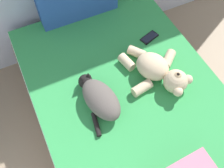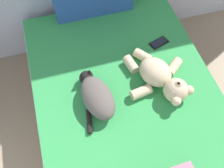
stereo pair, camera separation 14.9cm
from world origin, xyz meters
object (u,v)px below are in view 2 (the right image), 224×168
(cat, at_px, (96,96))
(teddy_bear, at_px, (161,78))
(bed, at_px, (128,116))
(cell_phone, at_px, (159,43))

(cat, distance_m, teddy_bear, 0.46)
(cat, relative_size, teddy_bear, 0.81)
(bed, relative_size, cell_phone, 12.34)
(teddy_bear, bearing_deg, bed, -163.06)
(cat, height_order, teddy_bear, teddy_bear)
(bed, relative_size, teddy_bear, 3.69)
(cell_phone, bearing_deg, bed, -131.70)
(cell_phone, bearing_deg, teddy_bear, -111.48)
(cat, xyz_separation_m, cell_phone, (0.59, 0.36, -0.07))
(cat, height_order, cell_phone, cat)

